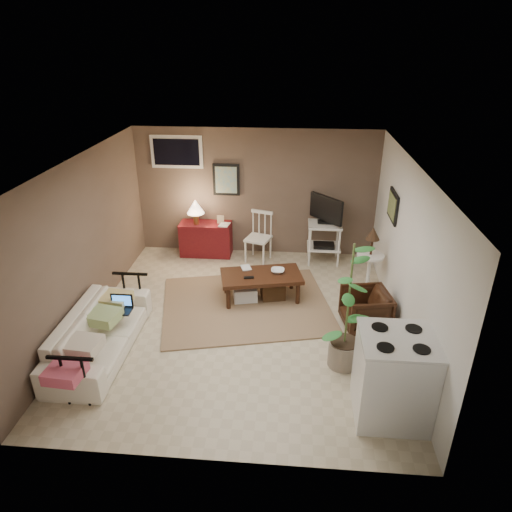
# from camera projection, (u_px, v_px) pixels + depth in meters

# --- Properties ---
(floor) EXTENTS (5.00, 5.00, 0.00)m
(floor) POSITION_uv_depth(u_px,v_px,m) (242.00, 321.00, 6.83)
(floor) COLOR #C1B293
(floor) RESTS_ON ground
(art_back) EXTENTS (0.50, 0.03, 0.60)m
(art_back) POSITION_uv_depth(u_px,v_px,m) (226.00, 180.00, 8.47)
(art_back) COLOR black
(art_right) EXTENTS (0.03, 0.60, 0.45)m
(art_right) POSITION_uv_depth(u_px,v_px,m) (393.00, 206.00, 6.94)
(art_right) COLOR black
(window) EXTENTS (0.96, 0.03, 0.60)m
(window) POSITION_uv_depth(u_px,v_px,m) (177.00, 152.00, 8.32)
(window) COLOR silver
(rug) EXTENTS (2.97, 2.58, 0.02)m
(rug) POSITION_uv_depth(u_px,v_px,m) (246.00, 305.00, 7.23)
(rug) COLOR #8C6F52
(rug) RESTS_ON floor
(coffee_table) EXTENTS (1.38, 0.91, 0.48)m
(coffee_table) POSITION_uv_depth(u_px,v_px,m) (261.00, 285.00, 7.29)
(coffee_table) COLOR #3B1D10
(coffee_table) RESTS_ON floor
(sofa) EXTENTS (0.59, 2.03, 0.79)m
(sofa) POSITION_uv_depth(u_px,v_px,m) (99.00, 326.00, 6.02)
(sofa) COLOR white
(sofa) RESTS_ON floor
(sofa_pillows) EXTENTS (0.39, 1.93, 0.14)m
(sofa_pillows) POSITION_uv_depth(u_px,v_px,m) (94.00, 331.00, 5.76)
(sofa_pillows) COLOR beige
(sofa_pillows) RESTS_ON sofa
(sofa_end_rails) EXTENTS (0.55, 2.03, 0.68)m
(sofa_end_rails) POSITION_uv_depth(u_px,v_px,m) (108.00, 330.00, 6.03)
(sofa_end_rails) COLOR black
(sofa_end_rails) RESTS_ON floor
(laptop) EXTENTS (0.31, 0.23, 0.21)m
(laptop) POSITION_uv_depth(u_px,v_px,m) (121.00, 306.00, 6.27)
(laptop) COLOR black
(laptop) RESTS_ON sofa
(red_console) EXTENTS (0.97, 0.43, 1.12)m
(red_console) POSITION_uv_depth(u_px,v_px,m) (205.00, 236.00, 8.77)
(red_console) COLOR maroon
(red_console) RESTS_ON floor
(spindle_chair) EXTENTS (0.53, 0.53, 0.94)m
(spindle_chair) POSITION_uv_depth(u_px,v_px,m) (258.00, 238.00, 8.53)
(spindle_chair) COLOR silver
(spindle_chair) RESTS_ON floor
(tv_stand) EXTENTS (0.60, 0.61, 1.28)m
(tv_stand) POSITION_uv_depth(u_px,v_px,m) (325.00, 228.00, 8.36)
(tv_stand) COLOR silver
(tv_stand) RESTS_ON floor
(side_table) EXTENTS (0.44, 0.44, 1.16)m
(side_table) POSITION_uv_depth(u_px,v_px,m) (371.00, 253.00, 7.29)
(side_table) COLOR silver
(side_table) RESTS_ON floor
(armchair) EXTENTS (0.69, 0.72, 0.64)m
(armchair) POSITION_uv_depth(u_px,v_px,m) (366.00, 308.00, 6.57)
(armchair) COLOR black
(armchair) RESTS_ON floor
(potted_plant) EXTENTS (0.44, 0.44, 1.75)m
(potted_plant) POSITION_uv_depth(u_px,v_px,m) (348.00, 303.00, 5.53)
(potted_plant) COLOR gray
(potted_plant) RESTS_ON floor
(stove) EXTENTS (0.80, 0.74, 1.05)m
(stove) POSITION_uv_depth(u_px,v_px,m) (393.00, 377.00, 4.94)
(stove) COLOR silver
(stove) RESTS_ON floor
(bowl) EXTENTS (0.21, 0.05, 0.21)m
(bowl) POSITION_uv_depth(u_px,v_px,m) (278.00, 266.00, 7.23)
(bowl) COLOR #3B1D10
(bowl) RESTS_ON coffee_table
(book_table) EXTENTS (0.15, 0.06, 0.20)m
(book_table) POSITION_uv_depth(u_px,v_px,m) (241.00, 263.00, 7.35)
(book_table) COLOR #3B1D10
(book_table) RESTS_ON coffee_table
(book_console) EXTENTS (0.18, 0.05, 0.24)m
(book_console) POSITION_uv_depth(u_px,v_px,m) (219.00, 219.00, 8.53)
(book_console) COLOR #3B1D10
(book_console) RESTS_ON red_console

